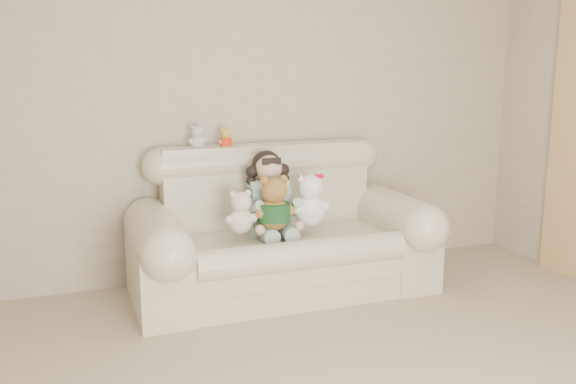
# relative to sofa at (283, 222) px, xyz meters

# --- Properties ---
(wall_back) EXTENTS (4.50, 0.00, 4.50)m
(wall_back) POSITION_rel_sofa_xyz_m (-0.02, 0.50, 0.78)
(wall_back) COLOR #BDAD96
(wall_back) RESTS_ON ground
(sofa) EXTENTS (2.10, 0.95, 1.03)m
(sofa) POSITION_rel_sofa_xyz_m (0.00, 0.00, 0.00)
(sofa) COLOR beige
(sofa) RESTS_ON floor
(seated_child) EXTENTS (0.37, 0.45, 0.60)m
(seated_child) POSITION_rel_sofa_xyz_m (-0.08, 0.08, 0.21)
(seated_child) COLOR #33755F
(seated_child) RESTS_ON sofa
(brown_teddy) EXTENTS (0.32, 0.27, 0.44)m
(brown_teddy) POSITION_rel_sofa_xyz_m (-0.11, -0.13, 0.21)
(brown_teddy) COLOR brown
(brown_teddy) RESTS_ON sofa
(white_cat) EXTENTS (0.34, 0.31, 0.44)m
(white_cat) POSITION_rel_sofa_xyz_m (0.16, -0.09, 0.20)
(white_cat) COLOR white
(white_cat) RESTS_ON sofa
(cream_teddy) EXTENTS (0.27, 0.24, 0.34)m
(cream_teddy) POSITION_rel_sofa_xyz_m (-0.34, -0.12, 0.16)
(cream_teddy) COLOR white
(cream_teddy) RESTS_ON sofa
(yellow_mini_bear) EXTENTS (0.12, 0.09, 0.17)m
(yellow_mini_bear) POSITION_rel_sofa_xyz_m (-0.31, 0.34, 0.58)
(yellow_mini_bear) COLOR gold
(yellow_mini_bear) RESTS_ON sofa
(grey_mini_plush) EXTENTS (0.15, 0.13, 0.21)m
(grey_mini_plush) POSITION_rel_sofa_xyz_m (-0.52, 0.36, 0.60)
(grey_mini_plush) COLOR silver
(grey_mini_plush) RESTS_ON sofa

